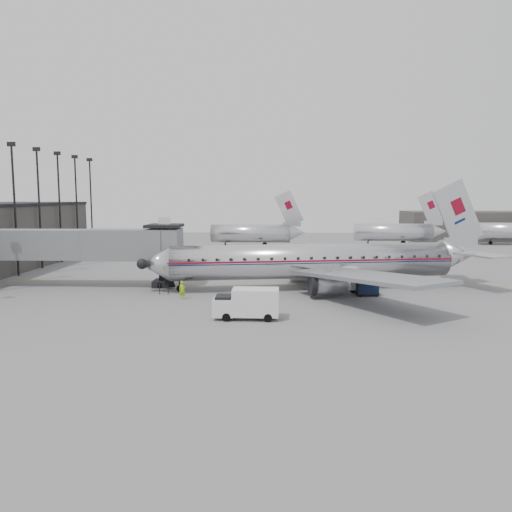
{
  "coord_description": "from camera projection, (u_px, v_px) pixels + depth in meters",
  "views": [
    {
      "loc": [
        2.09,
        -46.18,
        9.18
      ],
      "look_at": [
        0.33,
        3.51,
        3.2
      ],
      "focal_mm": 35.0,
      "sensor_mm": 36.0,
      "label": 1
    }
  ],
  "objects": [
    {
      "name": "ground",
      "position": [
        251.0,
        294.0,
        46.99
      ],
      "size": [
        160.0,
        160.0,
        0.0
      ],
      "primitive_type": "plane",
      "color": "slate",
      "rests_on": "ground"
    },
    {
      "name": "ramp_worker",
      "position": [
        182.0,
        290.0,
        44.69
      ],
      "size": [
        0.71,
        0.62,
        1.64
      ],
      "primitive_type": "imported",
      "rotation": [
        0.0,
        0.0,
        0.47
      ],
      "color": "#A1C517",
      "rests_on": "ground"
    },
    {
      "name": "jet_bridge",
      "position": [
        89.0,
        246.0,
        50.71
      ],
      "size": [
        21.0,
        6.2,
        7.1
      ],
      "color": "#5B5E60",
      "rests_on": "ground"
    },
    {
      "name": "baggage_cart_white",
      "position": [
        362.0,
        284.0,
        47.81
      ],
      "size": [
        2.34,
        2.05,
        1.55
      ],
      "rotation": [
        0.0,
        0.0,
        -0.32
      ],
      "color": "white",
      "rests_on": "ground"
    },
    {
      "name": "distant_aircraft_near",
      "position": [
        252.0,
        233.0,
        88.4
      ],
      "size": [
        16.39,
        3.2,
        10.26
      ],
      "color": "silver",
      "rests_on": "ground"
    },
    {
      "name": "hangar",
      "position": [
        478.0,
        226.0,
        104.58
      ],
      "size": [
        30.0,
        12.0,
        6.0
      ],
      "primitive_type": "cube",
      "color": "#393634",
      "rests_on": "ground"
    },
    {
      "name": "apron_line",
      "position": [
        282.0,
        283.0,
        52.84
      ],
      "size": [
        60.0,
        0.15,
        0.01
      ],
      "primitive_type": "cube",
      "rotation": [
        0.0,
        0.0,
        1.57
      ],
      "color": "gold",
      "rests_on": "ground"
    },
    {
      "name": "distant_aircraft_mid",
      "position": [
        394.0,
        231.0,
        91.46
      ],
      "size": [
        16.39,
        3.2,
        10.26
      ],
      "color": "silver",
      "rests_on": "ground"
    },
    {
      "name": "floodlight_masts",
      "position": [
        27.0,
        203.0,
        59.86
      ],
      "size": [
        0.9,
        42.25,
        15.25
      ],
      "color": "black",
      "rests_on": "ground"
    },
    {
      "name": "service_van",
      "position": [
        247.0,
        303.0,
        37.36
      ],
      "size": [
        4.93,
        2.04,
        2.3
      ],
      "rotation": [
        0.0,
        0.0,
        -0.02
      ],
      "color": "silver",
      "rests_on": "ground"
    },
    {
      "name": "baggage_cart_navy",
      "position": [
        367.0,
        287.0,
        46.31
      ],
      "size": [
        2.0,
        1.53,
        1.55
      ],
      "rotation": [
        0.0,
        0.0,
        0.01
      ],
      "color": "#0C1733",
      "rests_on": "ground"
    },
    {
      "name": "airliner",
      "position": [
        318.0,
        261.0,
        49.52
      ],
      "size": [
        34.56,
        31.79,
        10.99
      ],
      "rotation": [
        0.0,
        0.0,
        0.16
      ],
      "color": "silver",
      "rests_on": "ground"
    }
  ]
}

